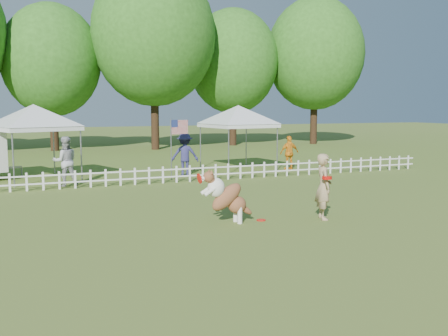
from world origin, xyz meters
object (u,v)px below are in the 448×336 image
object	(u,v)px
canopy_tent_left	(35,143)
spectator_c	(289,153)
dog	(227,197)
spectator_a	(65,161)
spectator_b	(185,154)
canopy_tent_right	(238,138)
frisbee_on_turf	(261,220)
flag_pole	(171,149)
handler	(323,187)

from	to	relation	value
canopy_tent_left	spectator_c	world-z (taller)	canopy_tent_left
dog	spectator_a	bearing A→B (deg)	109.90
spectator_b	canopy_tent_right	bearing A→B (deg)	-146.85
canopy_tent_left	spectator_b	distance (m)	5.58
canopy_tent_left	canopy_tent_right	bearing A→B (deg)	-18.61
dog	frisbee_on_turf	size ratio (longest dim) A/B	5.73
spectator_a	spectator_c	xyz separation A→B (m)	(9.29, 1.04, -0.11)
flag_pole	spectator_b	xyz separation A→B (m)	(0.83, 0.97, -0.29)
canopy_tent_left	canopy_tent_right	world-z (taller)	canopy_tent_left
handler	canopy_tent_left	world-z (taller)	canopy_tent_left
flag_pole	spectator_a	size ratio (longest dim) A/B	1.33
canopy_tent_right	flag_pole	size ratio (longest dim) A/B	1.20
canopy_tent_right	spectator_b	distance (m)	2.94
frisbee_on_turf	spectator_c	xyz separation A→B (m)	(5.40, 8.27, 0.73)
frisbee_on_turf	spectator_b	size ratio (longest dim) A/B	0.13
dog	spectator_c	xyz separation A→B (m)	(6.27, 8.28, 0.10)
flag_pole	spectator_b	world-z (taller)	flag_pole
spectator_c	dog	bearing A→B (deg)	53.24
handler	spectator_a	bearing A→B (deg)	50.81
canopy_tent_right	handler	bearing A→B (deg)	-110.23
spectator_c	frisbee_on_turf	bearing A→B (deg)	57.26
dog	spectator_c	world-z (taller)	spectator_c
frisbee_on_turf	spectator_c	world-z (taller)	spectator_c
frisbee_on_turf	canopy_tent_right	xyz separation A→B (m)	(3.43, 9.26, 1.34)
canopy_tent_left	spectator_c	size ratio (longest dim) A/B	1.85
flag_pole	canopy_tent_right	bearing A→B (deg)	6.33
frisbee_on_turf	canopy_tent_left	xyz separation A→B (m)	(-4.80, 9.09, 1.35)
handler	spectator_c	world-z (taller)	handler
handler	canopy_tent_right	bearing A→B (deg)	4.32
spectator_b	spectator_a	bearing A→B (deg)	25.94
handler	spectator_a	world-z (taller)	spectator_a
handler	spectator_a	distance (m)	9.33
canopy_tent_right	canopy_tent_left	bearing A→B (deg)	172.47
frisbee_on_turf	flag_pole	size ratio (longest dim) A/B	0.10
handler	flag_pole	world-z (taller)	flag_pole
canopy_tent_left	spectator_a	distance (m)	2.13
spectator_a	spectator_b	xyz separation A→B (m)	(4.59, 1.04, -0.01)
spectator_a	spectator_b	distance (m)	4.71
canopy_tent_right	spectator_c	bearing A→B (deg)	-35.24
frisbee_on_turf	spectator_a	bearing A→B (deg)	118.27
dog	frisbee_on_turf	xyz separation A→B (m)	(0.87, 0.00, -0.62)
spectator_a	canopy_tent_left	bearing A→B (deg)	-66.40
flag_pole	spectator_a	distance (m)	3.78
handler	spectator_b	world-z (taller)	spectator_b
handler	canopy_tent_left	size ratio (longest dim) A/B	0.58
dog	spectator_c	distance (m)	10.38
handler	flag_pole	bearing A→B (deg)	27.43
handler	spectator_c	size ratio (longest dim) A/B	1.08
frisbee_on_turf	canopy_tent_left	world-z (taller)	canopy_tent_left
frisbee_on_turf	spectator_a	distance (m)	8.26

